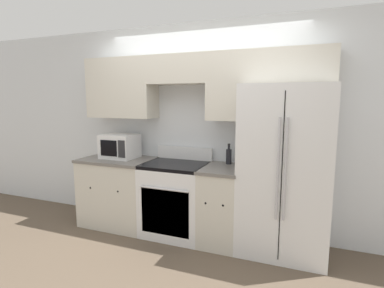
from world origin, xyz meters
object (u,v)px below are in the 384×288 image
at_px(microwave, 120,146).
at_px(bottle, 229,156).
at_px(oven_range, 176,198).
at_px(refrigerator, 285,170).

bearing_deg(microwave, bottle, 6.05).
xyz_separation_m(oven_range, bottle, (0.61, 0.21, 0.54)).
relative_size(refrigerator, bottle, 7.38).
height_order(refrigerator, bottle, refrigerator).
xyz_separation_m(oven_range, refrigerator, (1.27, 0.05, 0.46)).
bearing_deg(microwave, refrigerator, -0.23).
relative_size(oven_range, refrigerator, 0.58).
xyz_separation_m(microwave, bottle, (1.44, 0.15, -0.06)).
xyz_separation_m(refrigerator, microwave, (-2.10, 0.01, 0.14)).
relative_size(refrigerator, microwave, 4.13).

